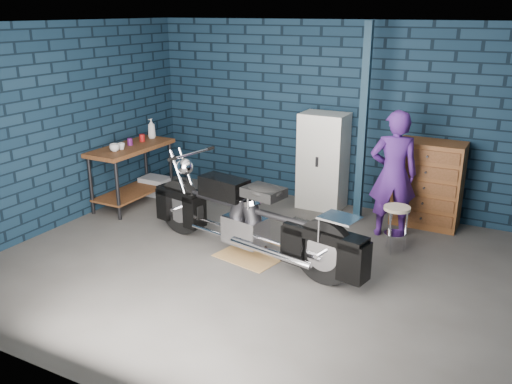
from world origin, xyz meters
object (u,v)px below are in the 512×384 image
motorcycle (250,212)px  storage_bin (156,186)px  person (393,174)px  shop_stool (395,229)px  locker (323,161)px  tool_chest (428,184)px  workbench (133,175)px

motorcycle → storage_bin: motorcycle is taller
motorcycle → person: size_ratio=1.57×
person → shop_stool: bearing=91.1°
locker → tool_chest: 1.53m
person → locker: person is taller
motorcycle → tool_chest: (1.64, 2.03, 0.01)m
motorcycle → locker: 2.04m
tool_chest → shop_stool: (-0.14, -1.07, -0.29)m
locker → shop_stool: size_ratio=2.43×
workbench → shop_stool: 3.96m
shop_stool → person: bearing=111.7°
storage_bin → locker: size_ratio=0.32×
person → workbench: bearing=-10.8°
workbench → motorcycle: (2.46, -0.82, 0.12)m
motorcycle → shop_stool: (1.49, 0.96, -0.28)m
workbench → storage_bin: (0.02, 0.50, -0.31)m
storage_bin → tool_chest: size_ratio=0.39×
storage_bin → locker: locker is taller
person → storage_bin: size_ratio=3.61×
shop_stool → tool_chest: bearing=82.3°
person → locker: (-1.18, 0.57, -0.12)m
motorcycle → locker: locker is taller
tool_chest → workbench: bearing=-163.5°
tool_chest → storage_bin: bearing=-170.0°
person → storage_bin: (-3.73, -0.15, -0.69)m
motorcycle → person: person is taller
locker → shop_stool: locker is taller
workbench → motorcycle: size_ratio=0.54×
storage_bin → shop_stool: size_ratio=0.79×
storage_bin → locker: bearing=15.7°
person → storage_bin: person is taller
person → storage_bin: bearing=-18.3°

